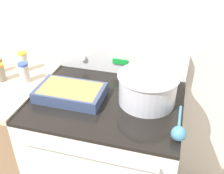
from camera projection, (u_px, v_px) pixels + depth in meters
The scene contains 10 objects.
kitchen_wall at pixel (125, 17), 1.48m from camera, with size 8.00×0.05×2.50m.
stove_range at pixel (108, 160), 1.61m from camera, with size 0.77×0.67×0.93m.
control_panel at pixel (121, 61), 1.56m from camera, with size 0.77×0.07×0.15m.
side_counter at pixel (13, 140), 1.75m from camera, with size 0.55×0.64×0.94m.
mixing_bowl at pixel (148, 87), 1.29m from camera, with size 0.30×0.30×0.16m.
casserole_dish at pixel (70, 92), 1.34m from camera, with size 0.34×0.21×0.06m.
ladle at pixel (179, 132), 1.10m from camera, with size 0.06×0.26×0.06m.
spice_jar_blue_cap at pixel (24, 72), 1.45m from camera, with size 0.06×0.06×0.11m.
spice_jar_yellow_cap at pixel (24, 61), 1.56m from camera, with size 0.05×0.05×0.12m.
spice_jar_orange_cap at pixel (0, 72), 1.46m from camera, with size 0.05×0.05×0.10m.
Camera 1 is at (0.32, -0.76, 1.70)m, focal length 42.00 mm.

